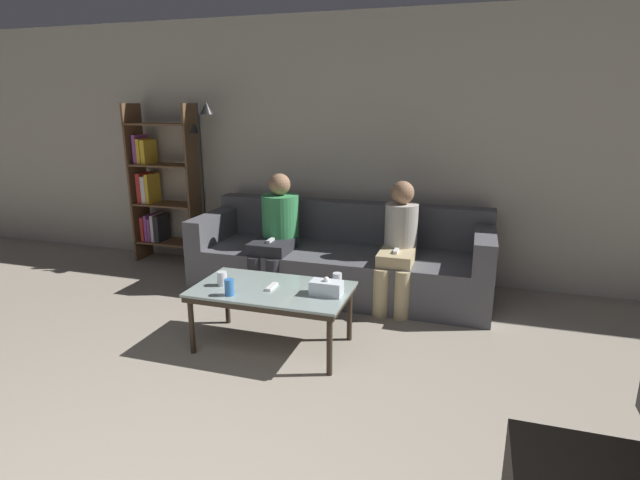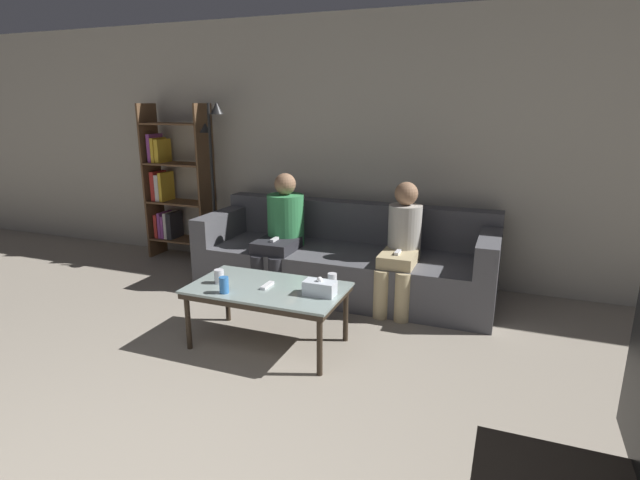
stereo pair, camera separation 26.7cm
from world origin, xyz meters
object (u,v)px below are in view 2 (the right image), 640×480
at_px(cup_near_right, 219,276).
at_px(seated_person_mid_left, 401,244).
at_px(coffee_table, 267,292).
at_px(cup_near_left, 332,281).
at_px(bookshelf, 173,187).
at_px(couch, 346,261).
at_px(game_remote, 267,285).
at_px(cup_far_center, 224,285).
at_px(tissue_box, 320,288).
at_px(seated_person_left_end, 282,229).
at_px(standing_lamp, 214,169).

bearing_deg(cup_near_right, seated_person_mid_left, 45.67).
height_order(coffee_table, cup_near_left, cup_near_left).
relative_size(coffee_table, bookshelf, 0.64).
relative_size(couch, bookshelf, 1.58).
bearing_deg(game_remote, bookshelf, 141.38).
bearing_deg(coffee_table, cup_far_center, -135.67).
relative_size(tissue_box, game_remote, 1.47).
bearing_deg(seated_person_left_end, couch, 19.17).
height_order(coffee_table, standing_lamp, standing_lamp).
bearing_deg(seated_person_mid_left, tissue_box, -106.89).
height_order(coffee_table, seated_person_mid_left, seated_person_mid_left).
xyz_separation_m(couch, tissue_box, (0.24, -1.31, 0.22)).
xyz_separation_m(couch, cup_near_right, (-0.54, -1.36, 0.22)).
xyz_separation_m(coffee_table, standing_lamp, (-1.38, 1.48, 0.67)).
bearing_deg(bookshelf, game_remote, -38.62).
bearing_deg(seated_person_left_end, seated_person_mid_left, -0.98).
distance_m(game_remote, bookshelf, 2.62).
relative_size(cup_near_left, cup_near_right, 1.05).
distance_m(coffee_table, seated_person_mid_left, 1.32).
bearing_deg(seated_person_left_end, tissue_box, -53.57).
height_order(couch, cup_near_right, couch).
height_order(couch, cup_near_left, couch).
relative_size(tissue_box, seated_person_mid_left, 0.20).
height_order(cup_near_right, tissue_box, tissue_box).
distance_m(game_remote, seated_person_mid_left, 1.32).
height_order(seated_person_left_end, seated_person_mid_left, seated_person_left_end).
xyz_separation_m(couch, bookshelf, (-2.20, 0.32, 0.53)).
bearing_deg(coffee_table, tissue_box, -1.57).
relative_size(coffee_table, seated_person_left_end, 1.01).
distance_m(standing_lamp, seated_person_mid_left, 2.22).
xyz_separation_m(cup_near_left, seated_person_left_end, (-0.85, 0.95, 0.09)).
bearing_deg(couch, cup_near_right, -111.53).
xyz_separation_m(cup_near_right, seated_person_mid_left, (1.11, 1.14, 0.07)).
relative_size(cup_near_left, seated_person_left_end, 0.10).
height_order(cup_near_right, game_remote, cup_near_right).
bearing_deg(game_remote, seated_person_mid_left, 55.41).
bearing_deg(standing_lamp, seated_person_mid_left, -10.73).
relative_size(bookshelf, seated_person_mid_left, 1.60).
bearing_deg(game_remote, couch, 82.59).
relative_size(coffee_table, seated_person_mid_left, 1.03).
bearing_deg(cup_near_left, seated_person_mid_left, 72.15).
height_order(tissue_box, game_remote, tissue_box).
height_order(couch, seated_person_left_end, seated_person_left_end).
bearing_deg(seated_person_mid_left, cup_far_center, -126.72).
distance_m(cup_far_center, tissue_box, 0.67).
bearing_deg(couch, bookshelf, 171.64).
xyz_separation_m(coffee_table, seated_person_mid_left, (0.74, 1.08, 0.16)).
xyz_separation_m(standing_lamp, seated_person_mid_left, (2.12, -0.40, -0.50)).
xyz_separation_m(game_remote, seated_person_mid_left, (0.74, 1.08, 0.11)).
height_order(cup_near_left, seated_person_left_end, seated_person_left_end).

